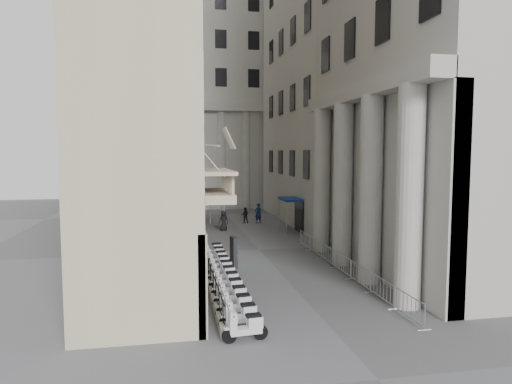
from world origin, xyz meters
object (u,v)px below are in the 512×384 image
security_tent (211,198)px  street_lamp (197,180)px  info_kiosk (234,252)px  scooter_0 (246,341)px  pedestrian_a (258,213)px  pedestrian_b (245,215)px

security_tent → street_lamp: 2.82m
security_tent → info_kiosk: security_tent is taller
scooter_0 → pedestrian_a: pedestrian_a is taller
scooter_0 → pedestrian_b: size_ratio=0.97×
security_tent → info_kiosk: size_ratio=2.15×
street_lamp → pedestrian_b: bearing=41.1°
info_kiosk → pedestrian_a: (4.79, 16.91, 0.03)m
pedestrian_a → pedestrian_b: size_ratio=1.27×
street_lamp → pedestrian_a: size_ratio=3.88×
info_kiosk → pedestrian_b: (3.52, 17.32, -0.19)m
security_tent → info_kiosk: bearing=-89.8°
scooter_0 → street_lamp: bearing=-4.8°
security_tent → pedestrian_b: bearing=30.3°
pedestrian_b → pedestrian_a: bearing=171.6°
street_lamp → pedestrian_a: (6.21, 3.37, -3.56)m
scooter_0 → street_lamp: (-0.35, 24.39, 4.55)m
info_kiosk → scooter_0: bearing=-103.2°
security_tent → info_kiosk: (0.04, -15.24, -1.81)m
pedestrian_a → info_kiosk: bearing=54.7°
security_tent → pedestrian_a: (4.83, 1.67, -1.79)m
street_lamp → info_kiosk: size_ratio=4.03×
street_lamp → pedestrian_b: street_lamp is taller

